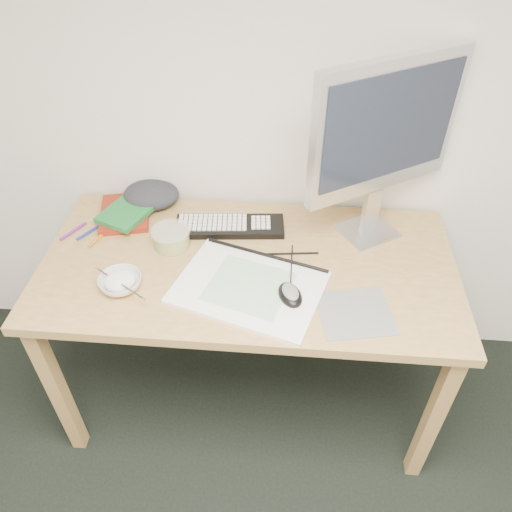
{
  "coord_description": "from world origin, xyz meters",
  "views": [
    {
      "loc": [
        0.02,
        0.19,
        1.88
      ],
      "look_at": [
        -0.08,
        1.37,
        0.83
      ],
      "focal_mm": 35.0,
      "sensor_mm": 36.0,
      "label": 1
    }
  ],
  "objects_px": {
    "sketchpad": "(249,287)",
    "monitor": "(386,133)",
    "keyboard": "(230,226)",
    "rice_bowl": "(120,283)",
    "desk": "(248,280)"
  },
  "relations": [
    {
      "from": "sketchpad",
      "to": "monitor",
      "type": "distance_m",
      "value": 0.65
    },
    {
      "from": "sketchpad",
      "to": "monitor",
      "type": "xyz_separation_m",
      "value": [
        0.4,
        0.33,
        0.39
      ]
    },
    {
      "from": "sketchpad",
      "to": "keyboard",
      "type": "height_order",
      "value": "keyboard"
    },
    {
      "from": "keyboard",
      "to": "rice_bowl",
      "type": "xyz_separation_m",
      "value": [
        -0.31,
        -0.33,
        0.01
      ]
    },
    {
      "from": "desk",
      "to": "sketchpad",
      "type": "height_order",
      "value": "sketchpad"
    },
    {
      "from": "keyboard",
      "to": "monitor",
      "type": "bearing_deg",
      "value": -2.43
    },
    {
      "from": "sketchpad",
      "to": "desk",
      "type": "bearing_deg",
      "value": 114.13
    },
    {
      "from": "desk",
      "to": "sketchpad",
      "type": "distance_m",
      "value": 0.15
    },
    {
      "from": "keyboard",
      "to": "rice_bowl",
      "type": "height_order",
      "value": "rice_bowl"
    },
    {
      "from": "desk",
      "to": "rice_bowl",
      "type": "distance_m",
      "value": 0.43
    },
    {
      "from": "sketchpad",
      "to": "rice_bowl",
      "type": "height_order",
      "value": "rice_bowl"
    },
    {
      "from": "sketchpad",
      "to": "rice_bowl",
      "type": "distance_m",
      "value": 0.41
    },
    {
      "from": "sketchpad",
      "to": "rice_bowl",
      "type": "relative_size",
      "value": 3.34
    },
    {
      "from": "sketchpad",
      "to": "rice_bowl",
      "type": "bearing_deg",
      "value": -158.59
    },
    {
      "from": "sketchpad",
      "to": "monitor",
      "type": "bearing_deg",
      "value": 56.66
    }
  ]
}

